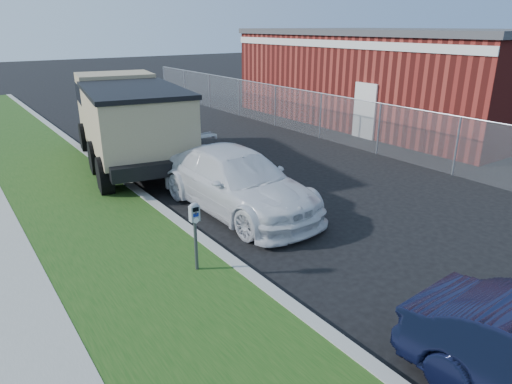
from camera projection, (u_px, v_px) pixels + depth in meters
ground at (334, 235)px, 10.04m from camera, size 120.00×120.00×0.00m
streetside at (44, 268)px, 8.55m from camera, size 6.12×50.00×0.15m
chainlink_fence at (321, 107)px, 18.22m from camera, size 0.06×30.06×30.00m
brick_building at (400, 74)px, 21.93m from camera, size 9.20×14.20×4.17m
parking_meter at (195, 222)px, 8.05m from camera, size 0.18×0.13×1.31m
white_wagon at (237, 181)px, 11.21m from camera, size 2.29×5.16×1.47m
dump_truck at (128, 117)px, 14.73m from camera, size 3.79×7.34×2.74m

